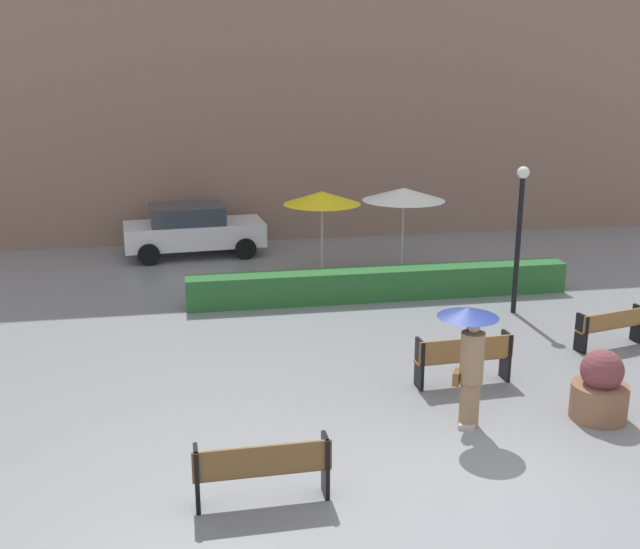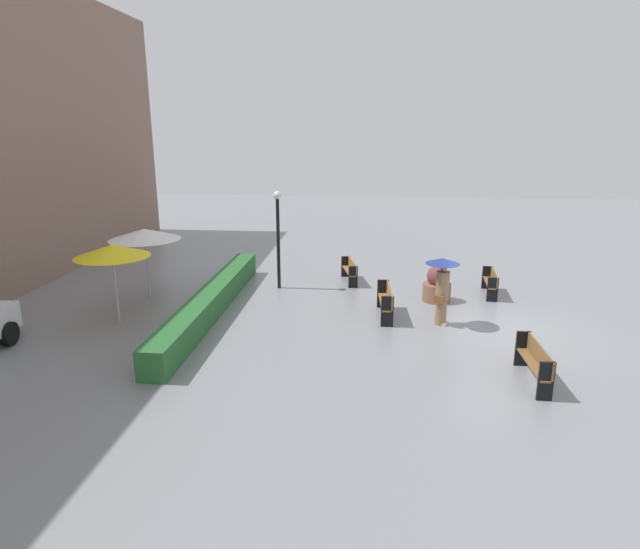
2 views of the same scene
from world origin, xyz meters
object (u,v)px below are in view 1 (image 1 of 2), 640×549
planter_pot (600,389)px  patio_umbrella_yellow (322,198)px  patio_umbrella_white (404,194)px  lamp_post (520,223)px  bench_mid_center (464,356)px  bench_far_right (612,325)px  pedestrian_with_umbrella (470,350)px  parked_car (193,229)px  bench_near_left (262,468)px

planter_pot → patio_umbrella_yellow: size_ratio=0.51×
patio_umbrella_yellow → patio_umbrella_white: 2.32m
lamp_post → patio_umbrella_yellow: bearing=132.9°
bench_mid_center → bench_far_right: bearing=18.7°
patio_umbrella_yellow → bench_far_right: bearing=-53.8°
pedestrian_with_umbrella → lamp_post: lamp_post is taller
bench_far_right → patio_umbrella_yellow: patio_umbrella_yellow is taller
bench_far_right → planter_pot: 3.55m
planter_pot → patio_umbrella_white: bearing=93.5°
parked_car → patio_umbrella_white: bearing=-25.7°
patio_umbrella_yellow → parked_car: size_ratio=0.54×
bench_mid_center → bench_near_left: bearing=-141.3°
planter_pot → patio_umbrella_white: patio_umbrella_white is taller
bench_near_left → patio_umbrella_yellow: 11.60m
bench_far_right → patio_umbrella_yellow: bearing=126.2°
pedestrian_with_umbrella → patio_umbrella_white: size_ratio=0.85×
pedestrian_with_umbrella → parked_car: pedestrian_with_umbrella is taller
bench_mid_center → parked_car: 11.72m
bench_near_left → bench_mid_center: bearing=38.7°
bench_far_right → parked_car: bearing=131.5°
lamp_post → patio_umbrella_white: lamp_post is taller
parked_car → bench_far_right: bearing=-48.5°
lamp_post → parked_car: 10.25m
bench_near_left → parked_car: 13.99m
patio_umbrella_white → bench_mid_center: bearing=-98.1°
patio_umbrella_white → bench_near_left: bearing=-114.8°
pedestrian_with_umbrella → planter_pot: bearing=-3.8°
parked_car → bench_mid_center: bearing=-66.3°
bench_near_left → bench_mid_center: bench_mid_center is taller
bench_near_left → pedestrian_with_umbrella: size_ratio=0.92×
planter_pot → patio_umbrella_yellow: (-2.90, 9.60, 1.64)m
patio_umbrella_yellow → planter_pot: bearing=-73.2°
bench_mid_center → parked_car: parked_car is taller
bench_mid_center → parked_car: size_ratio=0.42×
bench_mid_center → lamp_post: 4.87m
lamp_post → bench_mid_center: bearing=-125.4°
patio_umbrella_yellow → parked_car: 4.71m
bench_near_left → planter_pot: 5.94m
bench_mid_center → patio_umbrella_white: (1.13, 7.92, 1.63)m
bench_far_right → lamp_post: bearing=112.0°
pedestrian_with_umbrella → patio_umbrella_white: (1.67, 9.48, 0.88)m
bench_far_right → lamp_post: 3.18m
bench_near_left → bench_far_right: bearing=30.2°
bench_near_left → patio_umbrella_white: 12.40m
pedestrian_with_umbrella → bench_mid_center: bearing=70.8°
patio_umbrella_white → planter_pot: bearing=-86.5°
parked_car → bench_near_left: bearing=-87.2°
parked_car → pedestrian_with_umbrella: bearing=-71.3°
bench_near_left → planter_pot: size_ratio=1.54×
bench_mid_center → lamp_post: bearing=54.6°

